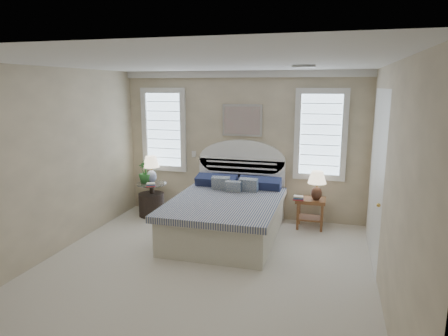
% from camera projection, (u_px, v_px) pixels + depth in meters
% --- Properties ---
extents(floor, '(4.50, 5.00, 0.01)m').
position_uv_depth(floor, '(199.00, 273.00, 5.29)').
color(floor, beige).
rests_on(floor, ground).
extents(ceiling, '(4.50, 5.00, 0.01)m').
position_uv_depth(ceiling, '(196.00, 63.00, 4.75)').
color(ceiling, white).
rests_on(ceiling, wall_back).
extents(wall_back, '(4.50, 0.02, 2.70)m').
position_uv_depth(wall_back, '(242.00, 146.00, 7.38)').
color(wall_back, tan).
rests_on(wall_back, floor).
extents(wall_left, '(0.02, 5.00, 2.70)m').
position_uv_depth(wall_left, '(47.00, 165.00, 5.61)').
color(wall_left, tan).
rests_on(wall_left, floor).
extents(wall_right, '(0.02, 5.00, 2.70)m').
position_uv_depth(wall_right, '(389.00, 185.00, 4.43)').
color(wall_right, tan).
rests_on(wall_right, floor).
extents(crown_molding, '(4.50, 0.08, 0.12)m').
position_uv_depth(crown_molding, '(243.00, 74.00, 7.08)').
color(crown_molding, silver).
rests_on(crown_molding, wall_back).
extents(hvac_vent, '(0.30, 0.20, 0.02)m').
position_uv_depth(hvac_vent, '(304.00, 67.00, 5.19)').
color(hvac_vent, '#B2B2B2').
rests_on(hvac_vent, ceiling).
extents(switch_plate, '(0.08, 0.01, 0.12)m').
position_uv_depth(switch_plate, '(194.00, 154.00, 7.65)').
color(switch_plate, silver).
rests_on(switch_plate, wall_back).
extents(window_left, '(0.90, 0.06, 1.60)m').
position_uv_depth(window_left, '(164.00, 130.00, 7.71)').
color(window_left, '#C9E8FF').
rests_on(window_left, wall_back).
extents(window_right, '(0.90, 0.06, 1.60)m').
position_uv_depth(window_right, '(321.00, 135.00, 6.94)').
color(window_right, '#C9E8FF').
rests_on(window_right, wall_back).
extents(painting, '(0.74, 0.04, 0.58)m').
position_uv_depth(painting, '(242.00, 120.00, 7.24)').
color(painting, silver).
rests_on(painting, wall_back).
extents(closet_door, '(0.02, 1.80, 2.40)m').
position_uv_depth(closet_door, '(376.00, 176.00, 5.60)').
color(closet_door, white).
rests_on(closet_door, floor).
extents(bed, '(1.72, 2.28, 1.47)m').
position_uv_depth(bed, '(228.00, 212.00, 6.59)').
color(bed, '#B6B2A0').
rests_on(bed, floor).
extents(side_table_left, '(0.56, 0.56, 0.63)m').
position_uv_depth(side_table_left, '(152.00, 196.00, 7.58)').
color(side_table_left, black).
rests_on(side_table_left, floor).
extents(nightstand_right, '(0.50, 0.40, 0.53)m').
position_uv_depth(nightstand_right, '(310.00, 207.00, 6.90)').
color(nightstand_right, brown).
rests_on(nightstand_right, floor).
extents(floor_pot, '(0.50, 0.50, 0.44)m').
position_uv_depth(floor_pot, '(152.00, 204.00, 7.60)').
color(floor_pot, black).
rests_on(floor_pot, floor).
extents(lamp_left, '(0.36, 0.36, 0.51)m').
position_uv_depth(lamp_left, '(151.00, 166.00, 7.55)').
color(lamp_left, white).
rests_on(lamp_left, side_table_left).
extents(lamp_right, '(0.40, 0.40, 0.50)m').
position_uv_depth(lamp_right, '(317.00, 182.00, 6.74)').
color(lamp_right, black).
rests_on(lamp_right, nightstand_right).
extents(potted_plant, '(0.28, 0.28, 0.42)m').
position_uv_depth(potted_plant, '(145.00, 172.00, 7.53)').
color(potted_plant, '#32702C').
rests_on(potted_plant, side_table_left).
extents(books_left, '(0.20, 0.17, 0.07)m').
position_uv_depth(books_left, '(151.00, 185.00, 7.29)').
color(books_left, '#A6292E').
rests_on(books_left, side_table_left).
extents(books_right, '(0.18, 0.14, 0.07)m').
position_uv_depth(books_right, '(298.00, 198.00, 6.78)').
color(books_right, '#A6292E').
rests_on(books_right, nightstand_right).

